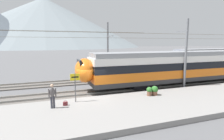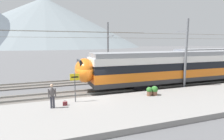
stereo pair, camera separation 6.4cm
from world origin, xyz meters
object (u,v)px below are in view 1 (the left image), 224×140
potted_plant_platform_edge (149,91)px  train_near_platform (203,65)px  handbag_beside_passenger (65,104)px  potted_plant_by_shelter (155,90)px  catenary_mast_mid (185,53)px  passenger_walking (52,95)px  catenary_mast_far_side (108,49)px  platform_sign (75,81)px

potted_plant_platform_edge → train_near_platform: bearing=20.7°
handbag_beside_passenger → potted_plant_by_shelter: (7.46, 0.12, 0.30)m
potted_plant_platform_edge → potted_plant_by_shelter: (0.53, 0.02, 0.01)m
catenary_mast_mid → passenger_walking: 13.47m
catenary_mast_mid → potted_plant_by_shelter: bearing=-157.5°
catenary_mast_far_side → potted_plant_by_shelter: size_ratio=48.09×
catenary_mast_mid → handbag_beside_passenger: bearing=-170.3°
catenary_mast_far_side → platform_sign: catenary_mast_far_side is taller
catenary_mast_mid → platform_sign: 11.61m
handbag_beside_passenger → potted_plant_by_shelter: potted_plant_by_shelter is taller
catenary_mast_far_side → platform_sign: bearing=-120.5°
passenger_walking → catenary_mast_mid: bearing=10.2°
platform_sign → potted_plant_by_shelter: 6.75m
platform_sign → handbag_beside_passenger: (-0.82, -0.58, -1.45)m
catenary_mast_far_side → passenger_walking: bearing=-124.7°
train_near_platform → platform_sign: train_near_platform is taller
catenary_mast_mid → platform_sign: bearing=-172.5°
catenary_mast_mid → potted_plant_by_shelter: 5.92m
catenary_mast_far_side → potted_plant_platform_edge: catenary_mast_far_side is taller
train_near_platform → passenger_walking: 17.57m
train_near_platform → potted_plant_by_shelter: bearing=-158.3°
passenger_walking → potted_plant_by_shelter: bearing=2.7°
platform_sign → handbag_beside_passenger: bearing=-144.7°
train_near_platform → potted_plant_platform_edge: bearing=-159.3°
train_near_platform → platform_sign: (-15.44, -3.04, -0.27)m
platform_sign → potted_plant_platform_edge: bearing=-4.5°
passenger_walking → potted_plant_platform_edge: passenger_walking is taller
platform_sign → potted_plant_platform_edge: (6.11, -0.48, -1.16)m
passenger_walking → platform_sign: bearing=26.9°
handbag_beside_passenger → potted_plant_platform_edge: 6.94m
platform_sign → handbag_beside_passenger: size_ratio=5.52×
train_near_platform → potted_plant_by_shelter: (-8.80, -3.51, -1.42)m
platform_sign → passenger_walking: 1.98m
train_near_platform → platform_sign: size_ratio=13.77×
catenary_mast_far_side → platform_sign: (-6.03, -10.26, -1.97)m
catenary_mast_mid → handbag_beside_passenger: 12.78m
train_near_platform → passenger_walking: (-17.11, -3.89, -0.91)m
train_near_platform → potted_plant_platform_edge: train_near_platform is taller
train_near_platform → catenary_mast_far_side: catenary_mast_far_side is taller
handbag_beside_passenger → catenary_mast_mid: bearing=9.7°
potted_plant_by_shelter → platform_sign: bearing=176.0°
passenger_walking → potted_plant_by_shelter: size_ratio=2.13×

